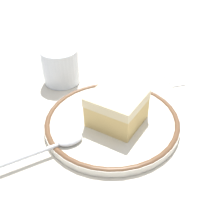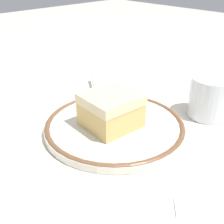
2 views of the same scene
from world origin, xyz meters
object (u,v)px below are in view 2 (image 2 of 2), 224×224
(cup, at_px, (210,99))
(sugar_packet, at_px, (198,208))
(spoon, at_px, (98,95))
(cake_slice, at_px, (112,111))
(plate, at_px, (112,125))

(cup, height_order, sugar_packet, cup)
(cup, bearing_deg, spoon, 31.45)
(cake_slice, bearing_deg, spoon, -29.60)
(cake_slice, height_order, spoon, cake_slice)
(plate, distance_m, cake_slice, 0.03)
(plate, height_order, sugar_packet, plate)
(cake_slice, distance_m, cup, 0.18)
(plate, xyz_separation_m, sugar_packet, (-0.19, 0.05, -0.00))
(spoon, height_order, sugar_packet, spoon)
(cup, relative_size, sugar_packet, 1.46)
(cake_slice, xyz_separation_m, spoon, (0.10, -0.06, -0.02))
(cake_slice, bearing_deg, plate, -41.63)
(plate, xyz_separation_m, cake_slice, (-0.01, 0.01, 0.03))
(cake_slice, relative_size, sugar_packet, 1.73)
(plate, relative_size, cake_slice, 2.62)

